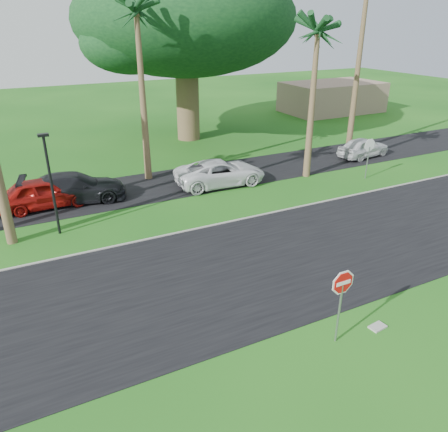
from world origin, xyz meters
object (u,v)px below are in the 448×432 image
car_dark (74,188)px  car_minivan (220,173)px  stop_sign_far (369,150)px  car_red (44,193)px  stop_sign_near (342,292)px  car_pickup (363,148)px

car_dark → car_minivan: car_dark is taller
stop_sign_far → car_red: 18.66m
stop_sign_near → car_pickup: 20.61m
car_minivan → car_red: bearing=87.5°
stop_sign_far → car_red: (-18.20, 4.02, -0.98)m
car_red → car_minivan: size_ratio=0.87×
stop_sign_near → stop_sign_far: size_ratio=1.00×
stop_sign_near → car_dark: bearing=108.8°
stop_sign_near → stop_sign_far: 15.91m
stop_sign_far → car_red: size_ratio=0.56×
car_red → car_minivan: bearing=-97.4°
car_red → stop_sign_far: bearing=-103.7°
car_minivan → car_pickup: car_minivan is taller
car_red → car_minivan: (9.66, -1.04, -0.05)m
stop_sign_near → car_red: size_ratio=0.56×
stop_sign_near → car_dark: 16.04m
stop_sign_far → car_pickup: 4.81m
stop_sign_far → car_pickup: bearing=-130.7°
stop_sign_far → car_dark: 17.21m
car_dark → stop_sign_far: bearing=-94.3°
car_dark → stop_sign_near: bearing=-151.5°
car_red → car_pickup: 21.26m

